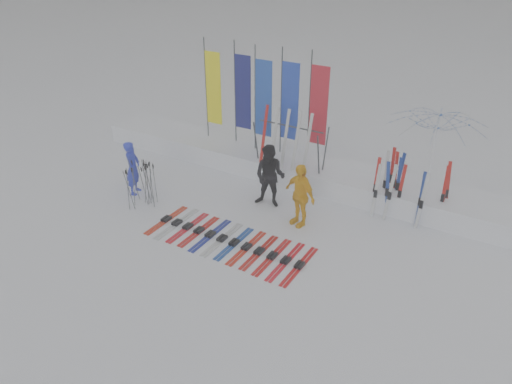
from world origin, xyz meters
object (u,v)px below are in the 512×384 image
Objects in this scene: person_yellow at (300,195)px; ski_row at (228,241)px; ski_rack at (290,139)px; person_black at (270,176)px; tent_canopy at (431,152)px; person_blue at (133,168)px.

ski_row is at bearing -102.55° from person_yellow.
ski_rack is (-0.20, 3.56, 1.35)m from ski_row.
person_black is at bearing 90.94° from ski_row.
person_yellow is at bearing 56.48° from ski_row.
ski_rack is (-1.28, 1.92, 0.54)m from person_yellow.
tent_canopy reaches higher than ski_row.
tent_canopy is at bearing 30.39° from person_black.
tent_canopy is (7.12, 4.33, 0.46)m from person_blue.
tent_canopy is at bearing 22.69° from ski_rack.
ski_rack is at bearing 93.19° from ski_row.
ski_row is (-1.08, -1.63, -0.81)m from person_yellow.
person_black reaches higher than person_yellow.
tent_canopy is at bearing 55.97° from ski_row.
person_blue is 4.53m from ski_rack.
person_yellow is 0.61× the size of tent_canopy.
tent_canopy is (3.46, 2.98, 0.36)m from person_black.
person_blue is 0.39× the size of ski_row.
person_yellow is at bearing -101.47° from person_blue.
tent_canopy reaches higher than person_yellow.
person_blue is at bearing -170.12° from person_black.
person_black is 1.21m from person_yellow.
person_black reaches higher than ski_row.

